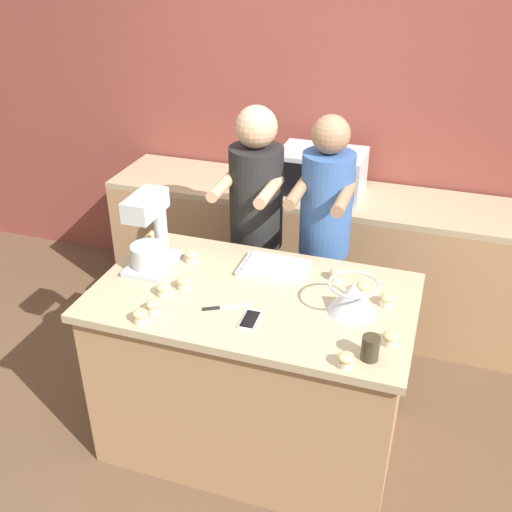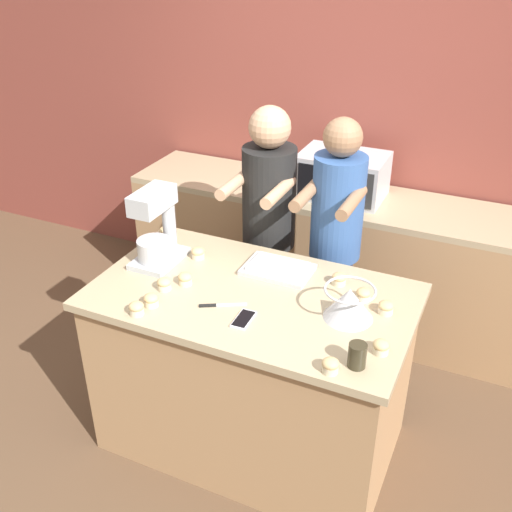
% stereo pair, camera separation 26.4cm
% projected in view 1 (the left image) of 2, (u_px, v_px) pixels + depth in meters
% --- Properties ---
extents(ground_plane, '(16.00, 16.00, 0.00)m').
position_uv_depth(ground_plane, '(253.00, 437.00, 3.29)').
color(ground_plane, brown).
extents(back_wall, '(10.00, 0.06, 2.70)m').
position_uv_depth(back_wall, '(332.00, 114.00, 4.00)').
color(back_wall, brown).
rests_on(back_wall, ground_plane).
extents(island_counter, '(1.52, 0.88, 0.94)m').
position_uv_depth(island_counter, '(253.00, 370.00, 3.06)').
color(island_counter, '#A87F56').
rests_on(island_counter, ground_plane).
extents(back_counter, '(2.80, 0.60, 0.93)m').
position_uv_depth(back_counter, '(313.00, 254.00, 4.14)').
color(back_counter, '#A87F56').
rests_on(back_counter, ground_plane).
extents(person_left, '(0.32, 0.49, 1.65)m').
position_uv_depth(person_left, '(256.00, 236.00, 3.46)').
color(person_left, brown).
rests_on(person_left, ground_plane).
extents(person_right, '(0.30, 0.48, 1.63)m').
position_uv_depth(person_right, '(323.00, 248.00, 3.35)').
color(person_right, '#33384C').
rests_on(person_right, ground_plane).
extents(stand_mixer, '(0.20, 0.30, 0.40)m').
position_uv_depth(stand_mixer, '(150.00, 236.00, 2.96)').
color(stand_mixer, '#B2B7BC').
rests_on(stand_mixer, island_counter).
extents(mixing_bowl, '(0.23, 0.23, 0.15)m').
position_uv_depth(mixing_bowl, '(353.00, 296.00, 2.66)').
color(mixing_bowl, '#BCBCC1').
rests_on(mixing_bowl, island_counter).
extents(baking_tray, '(0.34, 0.23, 0.04)m').
position_uv_depth(baking_tray, '(274.00, 267.00, 3.00)').
color(baking_tray, '#BCBCC1').
rests_on(baking_tray, island_counter).
extents(microwave_oven, '(0.54, 0.38, 0.28)m').
position_uv_depth(microwave_oven, '(322.00, 172.00, 3.84)').
color(microwave_oven, '#B7B7BC').
rests_on(microwave_oven, back_counter).
extents(cell_phone, '(0.07, 0.15, 0.01)m').
position_uv_depth(cell_phone, '(250.00, 320.00, 2.63)').
color(cell_phone, silver).
rests_on(cell_phone, island_counter).
extents(drinking_glass, '(0.07, 0.07, 0.11)m').
position_uv_depth(drinking_glass, '(370.00, 348.00, 2.38)').
color(drinking_glass, '#332D1E').
rests_on(drinking_glass, island_counter).
extents(knife, '(0.20, 0.12, 0.01)m').
position_uv_depth(knife, '(223.00, 307.00, 2.72)').
color(knife, '#BCBCC1').
rests_on(knife, island_counter).
extents(cupcake_0, '(0.07, 0.07, 0.06)m').
position_uv_depth(cupcake_0, '(363.00, 288.00, 2.81)').
color(cupcake_0, beige).
rests_on(cupcake_0, island_counter).
extents(cupcake_1, '(0.07, 0.07, 0.06)m').
position_uv_depth(cupcake_1, '(387.00, 299.00, 2.73)').
color(cupcake_1, beige).
rests_on(cupcake_1, island_counter).
extents(cupcake_2, '(0.07, 0.07, 0.06)m').
position_uv_depth(cupcake_2, '(391.00, 338.00, 2.48)').
color(cupcake_2, beige).
rests_on(cupcake_2, island_counter).
extents(cupcake_3, '(0.07, 0.07, 0.06)m').
position_uv_depth(cupcake_3, '(140.00, 316.00, 2.62)').
color(cupcake_3, beige).
rests_on(cupcake_3, island_counter).
extents(cupcake_4, '(0.07, 0.07, 0.06)m').
position_uv_depth(cupcake_4, '(154.00, 237.00, 3.26)').
color(cupcake_4, beige).
rests_on(cupcake_4, island_counter).
extents(cupcake_5, '(0.07, 0.07, 0.06)m').
position_uv_depth(cupcake_5, '(154.00, 306.00, 2.68)').
color(cupcake_5, beige).
rests_on(cupcake_5, island_counter).
extents(cupcake_6, '(0.07, 0.07, 0.06)m').
position_uv_depth(cupcake_6, '(164.00, 289.00, 2.80)').
color(cupcake_6, beige).
rests_on(cupcake_6, island_counter).
extents(cupcake_7, '(0.07, 0.07, 0.06)m').
position_uv_depth(cupcake_7, '(192.00, 256.00, 3.08)').
color(cupcake_7, beige).
rests_on(cupcake_7, island_counter).
extents(cupcake_8, '(0.07, 0.07, 0.06)m').
position_uv_depth(cupcake_8, '(184.00, 283.00, 2.85)').
color(cupcake_8, beige).
rests_on(cupcake_8, island_counter).
extents(cupcake_9, '(0.07, 0.07, 0.06)m').
position_uv_depth(cupcake_9, '(346.00, 360.00, 2.36)').
color(cupcake_9, beige).
rests_on(cupcake_9, island_counter).
extents(cupcake_10, '(0.07, 0.07, 0.06)m').
position_uv_depth(cupcake_10, '(337.00, 274.00, 2.92)').
color(cupcake_10, beige).
rests_on(cupcake_10, island_counter).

